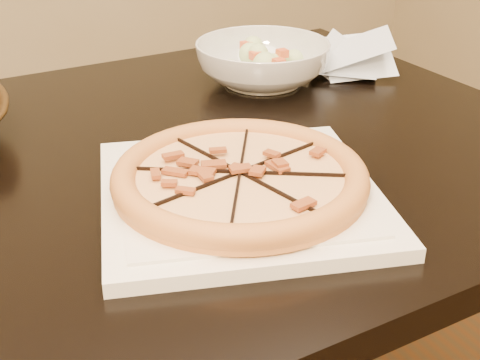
{
  "coord_description": "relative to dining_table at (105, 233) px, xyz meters",
  "views": [
    {
      "loc": [
        -0.36,
        -0.75,
        1.15
      ],
      "look_at": [
        -0.03,
        -0.11,
        0.78
      ],
      "focal_mm": 50.0,
      "sensor_mm": 36.0,
      "label": 1
    }
  ],
  "objects": [
    {
      "name": "dining_table",
      "position": [
        0.0,
        0.0,
        0.0
      ],
      "size": [
        1.4,
        0.93,
        0.75
      ],
      "color": "black",
      "rests_on": "floor"
    },
    {
      "name": "plate",
      "position": [
        0.13,
        -0.17,
        0.11
      ],
      "size": [
        0.41,
        0.41,
        0.02
      ],
      "color": "white",
      "rests_on": "dining_table"
    },
    {
      "name": "pizza",
      "position": [
        0.13,
        -0.17,
        0.14
      ],
      "size": [
        0.31,
        0.31,
        0.03
      ],
      "color": "#C06A3C",
      "rests_on": "plate"
    },
    {
      "name": "salad_bowl",
      "position": [
        0.37,
        0.2,
        0.14
      ],
      "size": [
        0.31,
        0.31,
        0.07
      ],
      "primitive_type": "imported",
      "rotation": [
        0.0,
        0.0,
        -0.36
      ],
      "color": "silver",
      "rests_on": "dining_table"
    },
    {
      "name": "salad",
      "position": [
        0.37,
        0.2,
        0.2
      ],
      "size": [
        0.1,
        0.12,
        0.04
      ],
      "color": "beige",
      "rests_on": "salad_bowl"
    },
    {
      "name": "cling_film",
      "position": [
        0.53,
        0.16,
        0.13
      ],
      "size": [
        0.18,
        0.15,
        0.05
      ],
      "primitive_type": null,
      "rotation": [
        0.0,
        0.0,
        0.05
      ],
      "color": "silver",
      "rests_on": "dining_table"
    }
  ]
}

